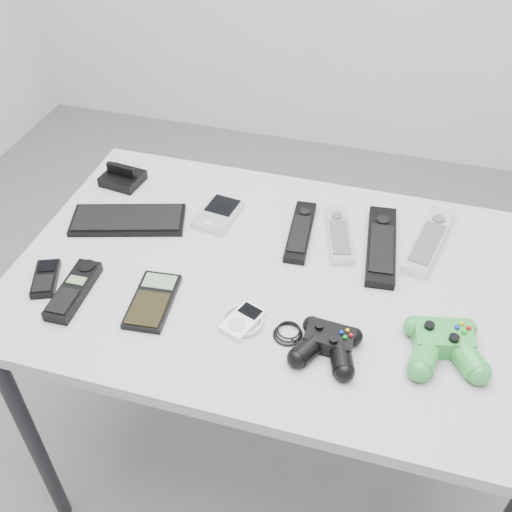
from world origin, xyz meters
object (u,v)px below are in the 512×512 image
(remote_silver_a, at_px, (339,234))
(calculator, at_px, (152,301))
(remote_black_a, at_px, (301,231))
(controller_black, at_px, (328,343))
(cordless_handset, at_px, (74,290))
(pda, at_px, (218,213))
(pda_keyboard, at_px, (128,219))
(mp3_player, at_px, (243,320))
(desk, at_px, (278,296))
(controller_green, at_px, (444,343))
(mobile_phone, at_px, (46,278))
(remote_black_b, at_px, (381,245))
(remote_silver_b, at_px, (429,240))

(remote_silver_a, height_order, calculator, remote_silver_a)
(remote_black_a, bearing_deg, calculator, -133.52)
(calculator, relative_size, controller_black, 0.73)
(cordless_handset, relative_size, controller_black, 0.77)
(pda, bearing_deg, controller_black, -37.50)
(pda_keyboard, distance_m, remote_silver_a, 0.49)
(pda_keyboard, distance_m, mp3_player, 0.41)
(pda_keyboard, xyz_separation_m, remote_black_a, (0.39, 0.07, 0.00))
(cordless_handset, height_order, mp3_player, cordless_handset)
(desk, xyz_separation_m, remote_silver_a, (0.10, 0.15, 0.08))
(controller_green, bearing_deg, remote_silver_a, 119.29)
(desk, bearing_deg, controller_green, -19.31)
(mobile_phone, bearing_deg, remote_black_b, 2.22)
(mobile_phone, bearing_deg, desk, -3.53)
(remote_silver_a, bearing_deg, mobile_phone, -166.44)
(remote_silver_a, xyz_separation_m, cordless_handset, (-0.48, -0.33, 0.00))
(remote_silver_b, xyz_separation_m, controller_green, (0.04, -0.31, 0.01))
(remote_silver_a, relative_size, controller_green, 1.20)
(mp3_player, bearing_deg, controller_green, 25.40)
(pda_keyboard, relative_size, pda, 2.08)
(pda, bearing_deg, mobile_phone, -124.36)
(remote_silver_a, xyz_separation_m, remote_silver_b, (0.20, 0.03, 0.00))
(cordless_handset, xyz_separation_m, controller_black, (0.52, -0.00, 0.01))
(pda, bearing_deg, remote_black_a, 4.84)
(pda_keyboard, distance_m, remote_black_b, 0.58)
(cordless_handset, bearing_deg, mp3_player, 1.33)
(remote_black_a, bearing_deg, remote_silver_a, 4.05)
(pda_keyboard, bearing_deg, controller_green, -31.50)
(pda, xyz_separation_m, remote_silver_b, (0.48, 0.04, 0.00))
(mobile_phone, bearing_deg, remote_silver_b, 2.29)
(remote_silver_b, distance_m, calculator, 0.62)
(remote_black_a, distance_m, calculator, 0.37)
(cordless_handset, xyz_separation_m, controller_green, (0.72, 0.05, 0.01))
(pda_keyboard, height_order, calculator, same)
(desk, height_order, pda, pda)
(mp3_player, bearing_deg, remote_black_a, 101.16)
(desk, xyz_separation_m, controller_green, (0.34, -0.12, 0.09))
(pda, relative_size, controller_black, 0.59)
(cordless_handset, relative_size, calculator, 1.06)
(pda_keyboard, relative_size, calculator, 1.68)
(remote_silver_b, bearing_deg, pda, -163.88)
(remote_black_b, bearing_deg, desk, -149.79)
(remote_black_b, bearing_deg, mp3_player, -133.74)
(cordless_handset, distance_m, controller_green, 0.73)
(remote_silver_b, height_order, controller_green, controller_green)
(remote_silver_b, height_order, mobile_phone, remote_silver_b)
(controller_black, bearing_deg, controller_green, 19.26)
(mobile_phone, bearing_deg, remote_black_a, 9.85)
(remote_black_b, relative_size, mp3_player, 2.94)
(remote_black_b, distance_m, mobile_phone, 0.72)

